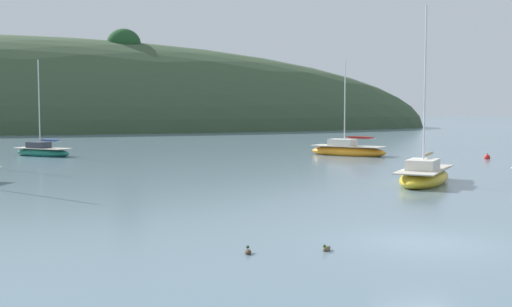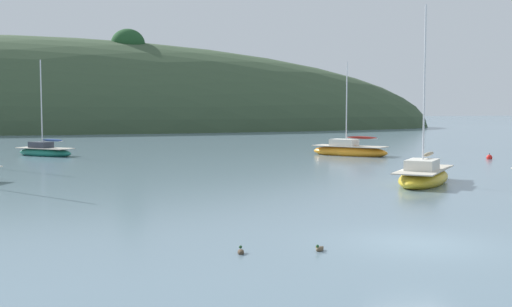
# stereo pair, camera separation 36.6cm
# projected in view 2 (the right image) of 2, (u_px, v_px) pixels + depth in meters

# --- Properties ---
(ground_plane) EXTENTS (400.00, 400.00, 0.00)m
(ground_plane) POSITION_uv_depth(u_px,v_px,m) (417.00, 243.00, 19.03)
(ground_plane) COLOR slate
(sailboat_orange_cutter) EXTENTS (6.03, 6.15, 7.80)m
(sailboat_orange_cutter) POSITION_uv_depth(u_px,v_px,m) (349.00, 151.00, 52.22)
(sailboat_orange_cutter) COLOR orange
(sailboat_orange_cutter) RESTS_ON ground
(sailboat_white_near) EXTENTS (5.18, 4.82, 7.88)m
(sailboat_white_near) POSITION_uv_depth(u_px,v_px,m) (45.00, 151.00, 51.85)
(sailboat_white_near) COLOR #196B56
(sailboat_white_near) RESTS_ON ground
(sailboat_red_portside) EXTENTS (5.79, 6.30, 9.37)m
(sailboat_red_portside) POSITION_uv_depth(u_px,v_px,m) (424.00, 176.00, 33.38)
(sailboat_red_portside) COLOR gold
(sailboat_red_portside) RESTS_ON ground
(mooring_buoy_inner) EXTENTS (0.44, 0.44, 0.54)m
(mooring_buoy_inner) POSITION_uv_depth(u_px,v_px,m) (489.00, 158.00, 48.61)
(mooring_buoy_inner) COLOR red
(mooring_buoy_inner) RESTS_ON ground
(duck_trailing) EXTENTS (0.37, 0.37, 0.24)m
(duck_trailing) POSITION_uv_depth(u_px,v_px,m) (320.00, 249.00, 18.06)
(duck_trailing) COLOR brown
(duck_trailing) RESTS_ON ground
(duck_lone_right) EXTENTS (0.23, 0.43, 0.24)m
(duck_lone_right) POSITION_uv_depth(u_px,v_px,m) (241.00, 252.00, 17.72)
(duck_lone_right) COLOR #473828
(duck_lone_right) RESTS_ON ground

